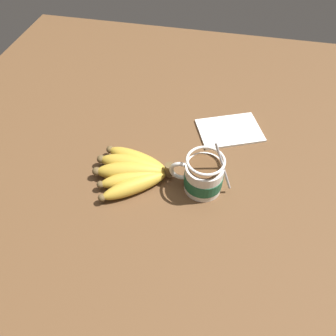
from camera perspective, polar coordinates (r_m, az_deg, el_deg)
name	(u,v)px	position (r cm, az deg, el deg)	size (l,w,h in cm)	color
table	(186,182)	(76.84, 3.16, -2.37)	(139.99, 139.99, 3.80)	brown
coffee_mug	(203,176)	(70.67, 6.13, -1.46)	(13.69, 8.41, 14.39)	white
banana_bunch	(133,171)	(74.06, -6.12, -0.50)	(18.24, 17.07, 4.40)	brown
napkin	(230,130)	(86.97, 10.67, 6.45)	(18.91, 16.38, 0.60)	white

